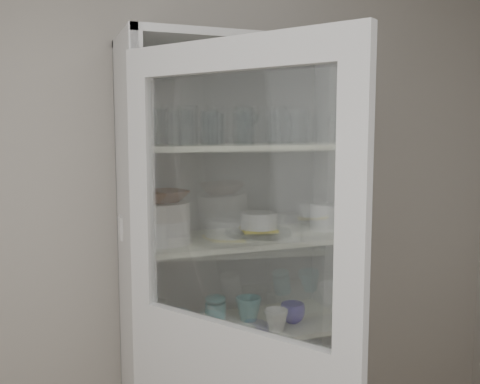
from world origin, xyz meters
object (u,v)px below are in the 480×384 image
object	(u,v)px
goblet_2	(250,125)
grey_bowl_stack	(324,217)
pantry_cabinet	(235,302)
plate_stack_back	(143,227)
plate_stack_front	(163,231)
white_canister	(154,316)
goblet_1	(183,125)
mug_teal	(249,309)
terracotta_bowl	(162,196)
mug_blue	(293,313)
goblet_3	(282,123)
white_ramekin	(259,220)
teal_jar	(216,311)
yellow_trivet	(259,229)
cream_bowl	(163,211)
glass_platter	(259,232)
mug_white	(276,320)
goblet_0	(141,123)
measuring_cups	(196,331)

from	to	relation	value
goblet_2	grey_bowl_stack	world-z (taller)	goblet_2
pantry_cabinet	plate_stack_back	bearing A→B (deg)	175.34
plate_stack_front	white_canister	xyz separation A→B (m)	(-0.03, 0.08, -0.38)
goblet_1	plate_stack_front	distance (m)	0.47
mug_teal	white_canister	size ratio (longest dim) A/B	0.90
plate_stack_back	terracotta_bowl	world-z (taller)	terracotta_bowl
goblet_1	mug_blue	xyz separation A→B (m)	(0.45, -0.18, -0.84)
goblet_3	white_ramekin	size ratio (longest dim) A/B	1.14
white_ramekin	teal_jar	size ratio (longest dim) A/B	1.47
goblet_2	yellow_trivet	world-z (taller)	goblet_2
pantry_cabinet	white_canister	xyz separation A→B (m)	(-0.38, -0.01, -0.01)
yellow_trivet	white_ramekin	world-z (taller)	white_ramekin
goblet_3	terracotta_bowl	distance (m)	0.66
cream_bowl	yellow_trivet	distance (m)	0.45
yellow_trivet	goblet_2	bearing A→B (deg)	91.88
goblet_2	plate_stack_front	world-z (taller)	goblet_2
goblet_3	white_canister	bearing A→B (deg)	-178.31
cream_bowl	white_ramekin	bearing A→B (deg)	2.71
terracotta_bowl	glass_platter	world-z (taller)	terracotta_bowl
grey_bowl_stack	glass_platter	bearing A→B (deg)	177.94
pantry_cabinet	goblet_2	distance (m)	0.81
plate_stack_front	yellow_trivet	bearing A→B (deg)	2.71
glass_platter	mug_teal	size ratio (longest dim) A/B	2.56
white_ramekin	mug_white	world-z (taller)	white_ramekin
glass_platter	grey_bowl_stack	distance (m)	0.33
glass_platter	mug_teal	xyz separation A→B (m)	(-0.04, 0.03, -0.35)
plate_stack_front	mug_teal	world-z (taller)	plate_stack_front
goblet_0	goblet_3	bearing A→B (deg)	-1.51
mug_teal	teal_jar	xyz separation A→B (m)	(-0.15, 0.02, 0.00)
goblet_0	white_canister	xyz separation A→B (m)	(0.03, -0.03, -0.82)
goblet_2	white_canister	world-z (taller)	goblet_2
pantry_cabinet	white_canister	distance (m)	0.38
goblet_0	cream_bowl	distance (m)	0.38
white_ramekin	plate_stack_back	bearing A→B (deg)	168.46
terracotta_bowl	measuring_cups	size ratio (longest dim) A/B	1.86
glass_platter	mug_blue	world-z (taller)	glass_platter
pantry_cabinet	plate_stack_front	bearing A→B (deg)	-165.75
white_ramekin	measuring_cups	xyz separation A→B (m)	(-0.31, -0.06, -0.44)
plate_stack_front	mug_white	size ratio (longest dim) A/B	2.20
goblet_0	mug_white	world-z (taller)	goblet_0
goblet_1	measuring_cups	xyz separation A→B (m)	(0.00, -0.17, -0.86)
pantry_cabinet	goblet_1	world-z (taller)	pantry_cabinet
goblet_2	teal_jar	world-z (taller)	goblet_2
goblet_3	yellow_trivet	bearing A→B (deg)	-152.90
goblet_1	goblet_2	distance (m)	0.31
goblet_1	mug_white	distance (m)	0.93
cream_bowl	goblet_2	bearing A→B (deg)	14.78
mug_white	mug_teal	bearing A→B (deg)	105.12
goblet_0	goblet_3	size ratio (longest dim) A/B	0.95
mug_teal	mug_white	bearing A→B (deg)	-89.18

